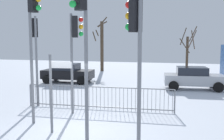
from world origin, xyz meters
TOP-DOWN VIEW (x-y plane):
  - ground_plane at (0.00, 0.00)m, footprint 60.00×60.00m
  - traffic_light_foreground_left at (2.40, -1.06)m, footprint 0.50×0.43m
  - traffic_light_foreground_right at (-1.67, 0.48)m, footprint 0.56×0.35m
  - traffic_light_mid_left at (-0.77, 2.20)m, footprint 0.55×0.37m
  - traffic_light_rear_left at (0.86, -1.10)m, footprint 0.44×0.49m
  - traffic_light_mid_right at (-3.24, 3.04)m, footprint 0.52×0.41m
  - direction_sign_post at (-0.57, -0.22)m, footprint 0.79×0.13m
  - pedestrian_guard_railing at (-0.01, 3.06)m, footprint 6.90×0.50m
  - car_silver_near at (4.48, 9.45)m, footprint 3.94×2.22m
  - car_black_far at (-4.71, 9.88)m, footprint 3.90×2.12m
  - bare_tree_left at (-4.41, 17.80)m, footprint 1.63×1.84m
  - bare_tree_centre at (4.29, 16.71)m, footprint 1.56×1.56m

SIDE VIEW (x-z plane):
  - ground_plane at x=0.00m, z-range 0.00..0.00m
  - pedestrian_guard_railing at x=-0.01m, z-range 0.02..1.09m
  - car_silver_near at x=4.48m, z-range 0.03..1.50m
  - car_black_far at x=-4.71m, z-range 0.03..1.50m
  - direction_sign_post at x=-0.57m, z-range 0.17..2.88m
  - bare_tree_centre at x=4.29m, z-range -0.09..4.43m
  - bare_tree_left at x=-4.41m, z-range -0.06..5.70m
  - traffic_light_mid_left at x=-0.77m, z-range 1.00..5.30m
  - traffic_light_mid_right at x=-3.24m, z-range 1.01..5.34m
  - traffic_light_foreground_left at x=2.40m, z-range 1.02..5.40m
  - traffic_light_rear_left at x=0.86m, z-range 1.15..6.15m
  - traffic_light_foreground_right at x=-1.67m, z-range 1.19..6.38m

